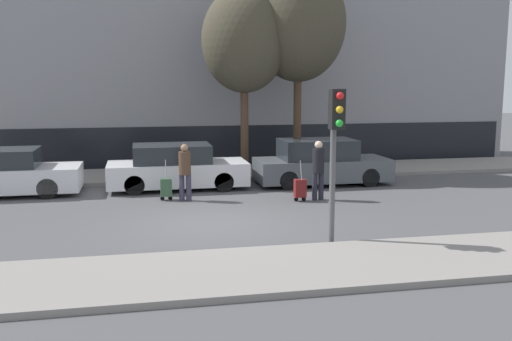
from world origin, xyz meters
The scene contains 14 objects.
ground_plane centered at (0.00, 0.00, 0.00)m, with size 80.00×80.00×0.00m, color #4C4C4F.
sidewalk_near centered at (0.00, -3.75, 0.06)m, with size 28.00×2.50×0.12m.
sidewalk_far centered at (0.00, 7.00, 0.06)m, with size 28.00×3.00×0.12m.
building_facade centered at (0.00, 10.48, 5.16)m, with size 28.00×2.62×10.34m.
parked_car_1 centered at (-0.56, 4.62, 0.66)m, with size 4.32×1.79×1.40m.
parked_car_2 centered at (4.13, 4.46, 0.68)m, with size 4.35×1.77×1.48m.
pedestrian_left centered at (-0.44, 2.73, 0.91)m, with size 0.34×0.34×1.61m.
trolley_left centered at (-0.97, 2.88, 0.37)m, with size 0.34×0.29×1.16m.
pedestrian_right centered at (3.27, 2.06, 0.96)m, with size 0.35×0.34×1.69m.
trolley_right centered at (2.72, 2.00, 0.37)m, with size 0.34×0.29×1.16m.
traffic_light centered at (2.17, -2.37, 2.30)m, with size 0.28×0.47×3.21m.
parked_bicycle centered at (-0.35, 6.61, 0.49)m, with size 1.77×0.06×0.96m.
bare_tree_near_crossing centered at (3.92, 6.61, 5.34)m, with size 3.34×3.34×7.28m.
bare_tree_down_street centered at (1.97, 6.50, 4.72)m, with size 2.94×2.94×6.42m.
Camera 1 is at (-1.69, -13.19, 3.37)m, focal length 40.00 mm.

